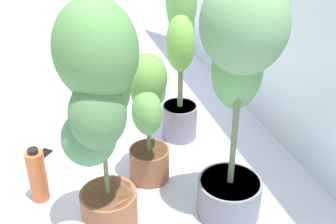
# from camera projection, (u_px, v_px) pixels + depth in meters

# --- Properties ---
(ground_plane) EXTENTS (8.00, 8.00, 0.00)m
(ground_plane) POSITION_uv_depth(u_px,v_px,m) (123.00, 182.00, 2.04)
(ground_plane) COLOR silver
(ground_plane) RESTS_ON ground
(potted_plant_center) EXTENTS (0.32, 0.24, 0.62)m
(potted_plant_center) POSITION_uv_depth(u_px,v_px,m) (148.00, 113.00, 1.90)
(potted_plant_center) COLOR brown
(potted_plant_center) RESTS_ON ground
(potted_plant_back_right) EXTENTS (0.41, 0.41, 0.99)m
(potted_plant_back_right) POSITION_uv_depth(u_px,v_px,m) (239.00, 79.00, 1.58)
(potted_plant_back_right) COLOR slate
(potted_plant_back_right) RESTS_ON ground
(potted_plant_front_right) EXTENTS (0.37, 0.35, 0.94)m
(potted_plant_front_right) POSITION_uv_depth(u_px,v_px,m) (99.00, 104.00, 1.49)
(potted_plant_front_right) COLOR #925636
(potted_plant_front_right) RESTS_ON ground
(potted_plant_back_left) EXTENTS (0.31, 0.22, 0.92)m
(potted_plant_back_left) POSITION_uv_depth(u_px,v_px,m) (181.00, 47.00, 2.12)
(potted_plant_back_left) COLOR slate
(potted_plant_back_left) RESTS_ON ground
(cell_phone) EXTENTS (0.15, 0.15, 0.01)m
(cell_phone) POSITION_uv_depth(u_px,v_px,m) (42.00, 156.00, 2.21)
(cell_phone) COLOR white
(cell_phone) RESTS_ON ground
(nutrient_bottle) EXTENTS (0.08, 0.08, 0.26)m
(nutrient_bottle) POSITION_uv_depth(u_px,v_px,m) (37.00, 176.00, 1.88)
(nutrient_bottle) COLOR #BE5D2D
(nutrient_bottle) RESTS_ON ground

